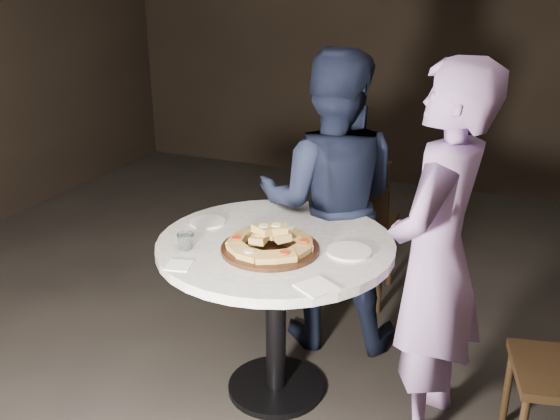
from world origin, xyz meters
name	(u,v)px	position (x,y,z in m)	size (l,w,h in m)	color
floor	(273,399)	(0.00, 0.00, 0.00)	(7.00, 7.00, 0.00)	black
table	(276,270)	(-0.01, 0.08, 0.65)	(1.19, 1.19, 0.80)	black
serving_board	(270,249)	(0.01, -0.03, 0.81)	(0.43, 0.43, 0.02)	black
focaccia_pile	(270,240)	(0.00, -0.03, 0.85)	(0.38, 0.38, 0.10)	#A88441
plate_left	(208,222)	(-0.40, 0.14, 0.81)	(0.17, 0.17, 0.01)	white
plate_right	(349,251)	(0.33, 0.09, 0.81)	(0.19, 0.19, 0.01)	white
water_glass	(186,242)	(-0.34, -0.16, 0.84)	(0.08, 0.08, 0.07)	silver
napkin_near	(179,265)	(-0.28, -0.31, 0.81)	(0.10, 0.10, 0.01)	white
napkin_far	(316,287)	(0.31, -0.27, 0.81)	(0.13, 0.13, 0.01)	white
chair_far	(353,218)	(0.06, 1.08, 0.55)	(0.48, 0.50, 0.96)	black
diner_navy	(330,203)	(0.05, 0.65, 0.80)	(0.78, 0.61, 1.60)	black
diner_teal	(436,259)	(0.69, 0.12, 0.83)	(0.60, 0.40, 1.65)	#866DA9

